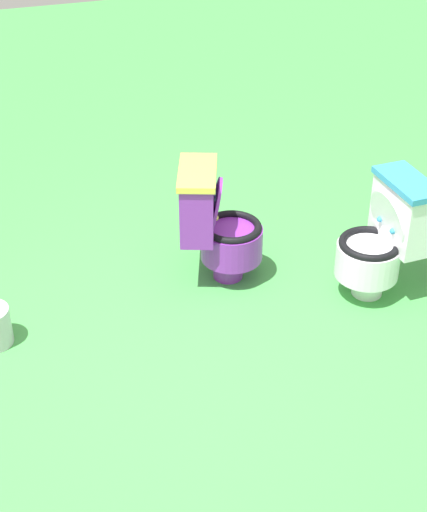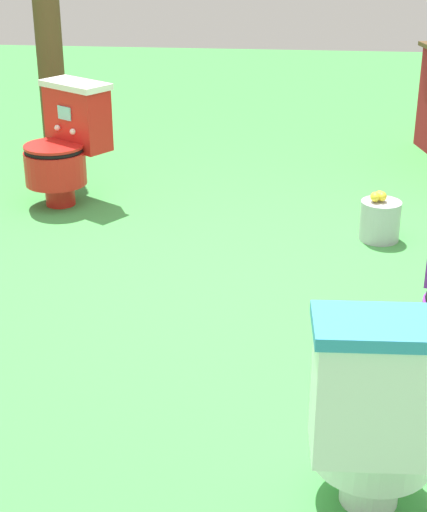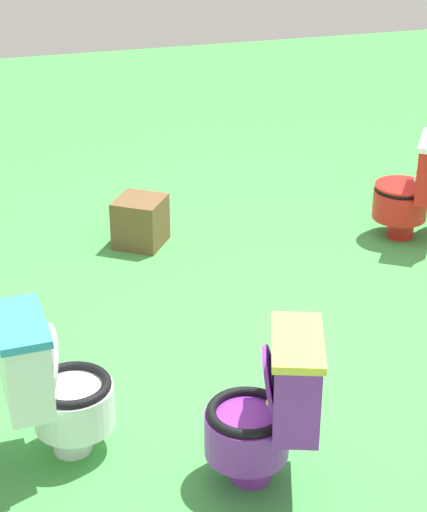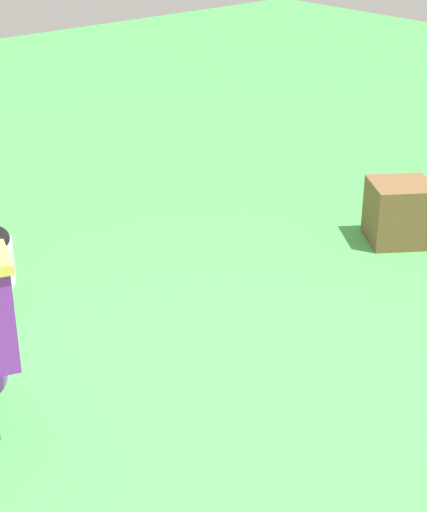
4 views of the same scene
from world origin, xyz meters
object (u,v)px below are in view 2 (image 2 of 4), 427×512
(toilet_white, at_px, (381,413))
(wooden_post, at_px, (48,35))
(toilet_red, at_px, (65,144))
(lemon_bucket, at_px, (380,219))

(toilet_white, bearing_deg, wooden_post, 116.65)
(toilet_red, bearing_deg, lemon_bucket, -159.05)
(toilet_red, xyz_separation_m, toilet_white, (2.65, 1.65, 0.00))
(toilet_red, relative_size, wooden_post, 0.41)
(wooden_post, relative_size, lemon_bucket, 6.46)
(wooden_post, bearing_deg, toilet_white, 29.51)
(toilet_red, distance_m, toilet_white, 3.13)
(wooden_post, bearing_deg, toilet_red, 20.56)
(toilet_red, xyz_separation_m, wooden_post, (-0.80, -0.30, 0.52))
(toilet_red, bearing_deg, toilet_white, 155.87)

